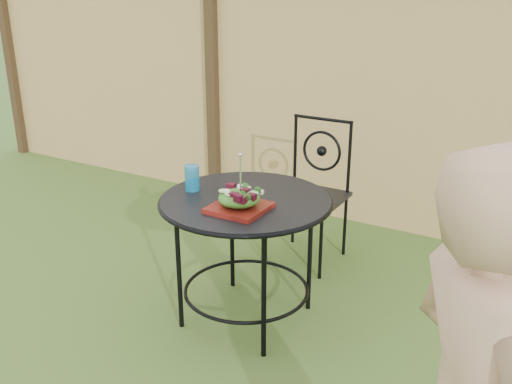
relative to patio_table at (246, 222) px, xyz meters
The scene contains 8 objects.
ground 0.81m from the patio_table, 90.07° to the right, with size 60.00×60.00×0.00m, color #2F4C18.
fence 1.68m from the patio_table, 90.02° to the left, with size 8.00×0.12×1.90m.
patio_table is the anchor object (origin of this frame).
patio_chair 0.88m from the patio_table, 91.97° to the left, with size 0.46×0.46×0.95m.
salad_plate 0.22m from the patio_table, 69.92° to the right, with size 0.27×0.27×0.02m, color #510C0B.
salad 0.26m from the patio_table, 69.92° to the right, with size 0.21×0.21×0.08m, color #235614.
fork 0.37m from the patio_table, 66.72° to the right, with size 0.01×0.01×0.18m, color silver.
drinking_glass 0.38m from the patio_table, behind, with size 0.08×0.08×0.14m, color #0D6A97.
Camera 1 is at (1.47, -1.83, 1.80)m, focal length 40.00 mm.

